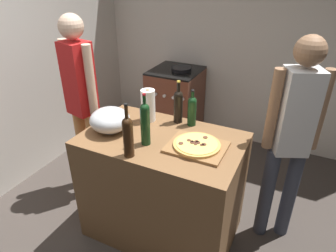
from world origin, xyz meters
TOP-DOWN VIEW (x-y plane):
  - ground_plane at (0.00, 1.23)m, footprint 3.84×3.07m
  - kitchen_wall_rear at (0.00, 2.52)m, footprint 3.84×0.10m
  - kitchen_wall_left at (-1.67, 1.23)m, footprint 0.10×3.07m
  - counter at (0.03, 0.63)m, footprint 1.19×0.74m
  - cutting_board at (0.31, 0.60)m, footprint 0.40×0.32m
  - pizza at (0.31, 0.60)m, footprint 0.33×0.33m
  - mixing_bowl at (-0.37, 0.55)m, footprint 0.31×0.31m
  - paper_towel_roll at (-0.20, 0.83)m, footprint 0.11×0.11m
  - wine_bottle_amber at (-0.04, 0.50)m, footprint 0.07×0.07m
  - wine_bottle_dark at (0.15, 0.91)m, footprint 0.07×0.07m
  - wine_bottle_clear at (-0.06, 0.32)m, footprint 0.07×0.07m
  - wine_bottle_green at (0.03, 0.91)m, footprint 0.07×0.07m
  - stove at (-0.54, 2.12)m, footprint 0.58×0.63m
  - person_in_stripes at (-0.89, 0.83)m, footprint 0.39×0.25m
  - person_in_red at (0.89, 1.01)m, footprint 0.37×0.28m

SIDE VIEW (x-z plane):
  - ground_plane at x=0.00m, z-range -0.02..0.00m
  - counter at x=0.03m, z-range 0.00..0.93m
  - stove at x=-0.54m, z-range -0.02..0.96m
  - cutting_board at x=0.31m, z-range 0.93..0.95m
  - pizza at x=0.31m, z-range 0.94..0.97m
  - person_in_red at x=0.89m, z-range 0.14..1.82m
  - person_in_stripes at x=-0.89m, z-range 0.14..1.87m
  - mixing_bowl at x=-0.37m, z-range 0.93..1.11m
  - paper_towel_roll at x=-0.20m, z-range 0.92..1.19m
  - wine_bottle_dark at x=0.15m, z-range 0.91..1.21m
  - wine_bottle_green at x=0.03m, z-range 0.90..1.25m
  - wine_bottle_clear at x=-0.06m, z-range 0.89..1.27m
  - wine_bottle_amber at x=-0.04m, z-range 0.91..1.29m
  - kitchen_wall_rear at x=0.00m, z-range 0.00..2.60m
  - kitchen_wall_left at x=-1.67m, z-range 0.00..2.60m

